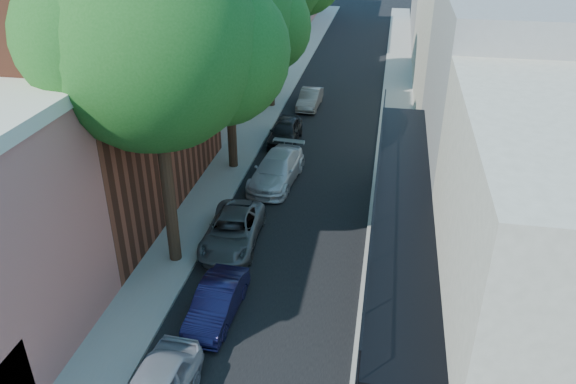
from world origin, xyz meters
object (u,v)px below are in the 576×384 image
at_px(parked_car_c, 233,231).
at_px(parked_car_f, 310,99).
at_px(parked_car_b, 217,302).
at_px(parked_car_d, 277,169).
at_px(oak_near, 168,45).
at_px(parked_car_e, 285,131).
at_px(oak_mid, 236,20).

relative_size(parked_car_c, parked_car_f, 1.25).
bearing_deg(parked_car_b, parked_car_f, 92.33).
xyz_separation_m(parked_car_c, parked_car_f, (0.62, 15.88, -0.03)).
bearing_deg(parked_car_d, parked_car_c, -91.50).
distance_m(parked_car_b, parked_car_c, 4.20).
bearing_deg(oak_near, parked_car_e, 82.56).
relative_size(parked_car_c, parked_car_d, 0.94).
xyz_separation_m(parked_car_e, parked_car_f, (0.48, 5.78, -0.07)).
distance_m(parked_car_b, parked_car_f, 20.03).
bearing_deg(parked_car_e, parked_car_c, -90.75).
height_order(oak_near, oak_mid, oak_near).
height_order(oak_near, parked_car_d, oak_near).
distance_m(oak_near, parked_car_f, 18.69).
bearing_deg(parked_car_d, parked_car_e, 101.05).
bearing_deg(parked_car_e, parked_car_f, 85.22).
height_order(parked_car_b, parked_car_d, parked_car_d).
bearing_deg(parked_car_e, parked_car_b, -88.02).
distance_m(parked_car_c, parked_car_f, 15.89).
xyz_separation_m(parked_car_b, parked_car_f, (-0.01, 20.03, -0.01)).
height_order(parked_car_c, parked_car_e, parked_car_e).
relative_size(oak_mid, parked_car_c, 2.39).
relative_size(oak_near, parked_car_c, 2.68).
height_order(oak_mid, parked_car_c, oak_mid).
relative_size(oak_mid, parked_car_f, 3.00).
height_order(parked_car_c, parked_car_f, parked_car_c).
relative_size(parked_car_d, parked_car_f, 1.34).
relative_size(oak_near, parked_car_d, 2.51).
xyz_separation_m(oak_mid, parked_car_d, (2.02, -1.37, -6.40)).
bearing_deg(oak_near, parked_car_c, 41.81).
height_order(parked_car_b, parked_car_f, parked_car_b).
xyz_separation_m(parked_car_d, parked_car_e, (-0.49, 4.70, -0.03)).
distance_m(parked_car_d, parked_car_e, 4.72).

